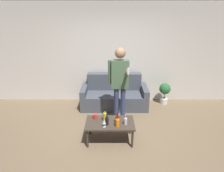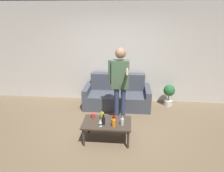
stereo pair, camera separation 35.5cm
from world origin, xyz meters
name	(u,v)px [view 1 (the left image)]	position (x,y,z in m)	size (l,w,h in m)	color
ground_plane	(112,143)	(0.00, 0.00, 0.00)	(16.00, 16.00, 0.00)	#756047
wall_back	(111,54)	(0.00, 2.12, 1.35)	(8.00, 0.06, 2.70)	silver
couch	(114,95)	(0.06, 1.69, 0.30)	(1.74, 0.81, 0.85)	#474C56
coffee_table	(109,124)	(-0.04, 0.10, 0.36)	(0.95, 0.56, 0.40)	#3D3328
bottle_orange	(106,121)	(-0.10, 0.02, 0.49)	(0.07, 0.07, 0.21)	black
bottle_green	(117,119)	(0.10, 0.09, 0.48)	(0.07, 0.07, 0.20)	#B21E1E
bottle_dark	(117,123)	(0.10, -0.05, 0.48)	(0.07, 0.07, 0.20)	orange
bottle_yellow	(125,121)	(0.26, 0.02, 0.48)	(0.06, 0.06, 0.18)	silver
bottle_red	(104,117)	(-0.14, 0.16, 0.50)	(0.07, 0.07, 0.24)	yellow
wine_glass_near	(104,122)	(-0.15, -0.06, 0.51)	(0.07, 0.07, 0.15)	silver
cup_on_table	(95,116)	(-0.34, 0.25, 0.45)	(0.08, 0.08, 0.09)	red
person_standing_front	(119,79)	(0.17, 0.85, 1.05)	(0.45, 0.43, 1.73)	navy
potted_plant	(164,91)	(1.46, 1.82, 0.37)	(0.30, 0.30, 0.59)	silver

